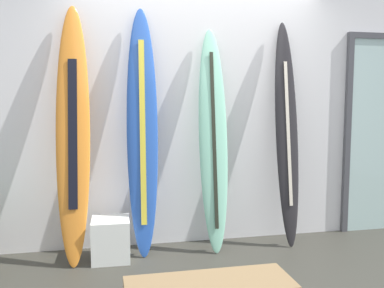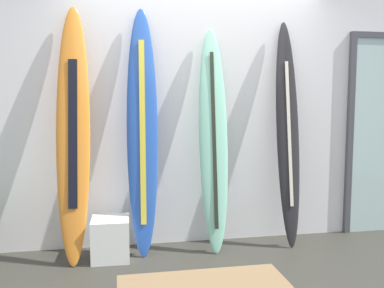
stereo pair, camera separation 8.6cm
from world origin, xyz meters
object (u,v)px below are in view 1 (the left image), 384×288
surfboard_seafoam (213,141)px  display_block_left (111,239)px  surfboard_charcoal (287,135)px  surfboard_sunset (73,135)px  surfboard_cobalt (142,133)px

surfboard_seafoam → display_block_left: bearing=-173.6°
surfboard_seafoam → surfboard_charcoal: size_ratio=0.96×
surfboard_sunset → display_block_left: 0.98m
surfboard_charcoal → display_block_left: size_ratio=5.91×
surfboard_sunset → surfboard_seafoam: surfboard_sunset is taller
surfboard_cobalt → display_block_left: surfboard_cobalt is taller
surfboard_seafoam → display_block_left: (-0.96, -0.11, -0.85)m
surfboard_sunset → surfboard_charcoal: surfboard_sunset is taller
surfboard_cobalt → surfboard_charcoal: bearing=-0.4°
surfboard_sunset → surfboard_charcoal: bearing=1.4°
surfboard_charcoal → display_block_left: 1.93m
surfboard_charcoal → display_block_left: bearing=-176.1°
surfboard_seafoam → surfboard_charcoal: 0.75m
surfboard_cobalt → display_block_left: bearing=-157.4°
display_block_left → surfboard_cobalt: bearing=22.6°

